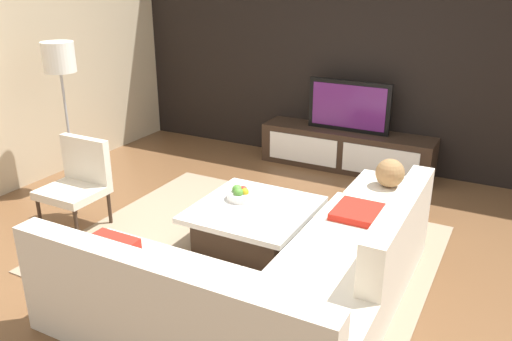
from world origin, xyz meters
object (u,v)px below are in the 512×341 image
Objects in this scene: ottoman at (387,205)px; sectional_couch at (268,285)px; fruit_bowl at (241,194)px; floor_lamp at (60,66)px; accent_chair_near at (79,178)px; television at (349,106)px; coffee_table at (254,225)px; decorative_ball at (390,173)px; media_console at (346,150)px.

sectional_couch is at bearing -100.57° from ottoman.
fruit_bowl is at bearing 127.85° from sectional_couch.
accent_chair_near is at bearing -39.57° from floor_lamp.
television is 2.38m from coffee_table.
television reaches higher than decorative_ball.
ottoman is 1.48m from fruit_bowl.
decorative_ball reaches higher than ottoman.
fruit_bowl reaches higher than coffee_table.
accent_chair_near reaches higher than decorative_ball.
ottoman is at bearing -56.18° from media_console.
television is 0.97× the size of coffee_table.
ottoman is (0.87, -1.30, -0.62)m from television.
fruit_bowl is (-0.28, -2.20, -0.38)m from television.
accent_chair_near is 1.34m from floor_lamp.
media_console is 7.68× the size of decorative_ball.
decorative_ball reaches higher than fruit_bowl.
television is (0.00, 0.00, 0.57)m from media_console.
coffee_table is 1.52× the size of ottoman.
decorative_ball is (0.97, 1.00, 0.34)m from coffee_table.
accent_chair_near reaches higher than fruit_bowl.
accent_chair_near is at bearing 167.81° from sectional_couch.
accent_chair_near is 3.11× the size of fruit_bowl.
fruit_bowl is at bearing -141.81° from ottoman.
coffee_table is 1.22× the size of accent_chair_near.
floor_lamp reaches higher than decorative_ball.
floor_lamp reaches higher than coffee_table.
media_console is at bearing 82.66° from fruit_bowl.
sectional_couch is at bearing -52.15° from fruit_bowl.
ottoman is (3.41, 0.82, -1.23)m from floor_lamp.
ottoman is at bearing 31.03° from accent_chair_near.
sectional_couch is 1.96m from ottoman.
floor_lamp is at bearing 143.47° from accent_chair_near.
media_console is 2.49× the size of accent_chair_near.
decorative_ball is (0.00, 0.00, 0.34)m from ottoman.
media_console is 3.28m from accent_chair_near.
decorative_ball is (0.87, -1.30, 0.29)m from media_console.
accent_chair_near reaches higher than sectional_couch.
accent_chair_near is 3.09× the size of decorative_ball.
television is 3.36m from floor_lamp.
media_console is at bearing 123.82° from ottoman.
media_console is 2.30m from coffee_table.
television reaches higher than media_console.
television reaches higher than coffee_table.
sectional_couch is at bearing -9.16° from accent_chair_near.
television reaches higher than accent_chair_near.
accent_chair_near is (-1.81, -2.72, 0.24)m from media_console.
sectional_couch is at bearing -81.03° from television.
accent_chair_near is at bearing -152.01° from ottoman.
floor_lamp reaches higher than media_console.
television is 0.42× the size of sectional_couch.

